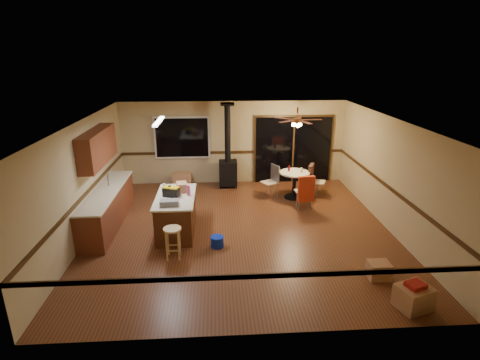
{
  "coord_description": "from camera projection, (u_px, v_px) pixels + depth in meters",
  "views": [
    {
      "loc": [
        -0.53,
        -8.03,
        4.0
      ],
      "look_at": [
        0.0,
        0.3,
        1.15
      ],
      "focal_mm": 28.0,
      "sensor_mm": 36.0,
      "label": 1
    }
  ],
  "objects": [
    {
      "name": "bottle_pink",
      "position": [
        188.0,
        190.0,
        8.51
      ],
      "size": [
        0.1,
        0.1,
        0.25
      ],
      "primitive_type": "cylinder",
      "rotation": [
        0.0,
        0.0,
        -0.28
      ],
      "color": "#D84C8C",
      "rests_on": "kitchen_island"
    },
    {
      "name": "floor",
      "position": [
        241.0,
        230.0,
        8.91
      ],
      "size": [
        7.0,
        7.0,
        0.0
      ],
      "primitive_type": "plane",
      "color": "#592E18",
      "rests_on": "ground"
    },
    {
      "name": "box_on_island",
      "position": [
        182.0,
        187.0,
        8.78
      ],
      "size": [
        0.29,
        0.36,
        0.21
      ],
      "primitive_type": "cube",
      "rotation": [
        0.0,
        0.0,
        0.18
      ],
      "color": "#A37048",
      "rests_on": "kitchen_island"
    },
    {
      "name": "box_small_red",
      "position": [
        416.0,
        285.0,
        6.05
      ],
      "size": [
        0.35,
        0.32,
        0.08
      ],
      "primitive_type": "cube",
      "rotation": [
        0.0,
        0.0,
        0.33
      ],
      "color": "maroon",
      "rests_on": "box_corner_a"
    },
    {
      "name": "chair_right",
      "position": [
        312.0,
        176.0,
        10.83
      ],
      "size": [
        0.59,
        0.56,
        0.7
      ],
      "color": "#BFAE8E",
      "rests_on": "ground"
    },
    {
      "name": "bottle_white",
      "position": [
        164.0,
        188.0,
        8.8
      ],
      "size": [
        0.08,
        0.08,
        0.18
      ],
      "primitive_type": "cylinder",
      "rotation": [
        0.0,
        0.0,
        0.37
      ],
      "color": "white",
      "rests_on": "kitchen_island"
    },
    {
      "name": "chair_left",
      "position": [
        273.0,
        177.0,
        10.79
      ],
      "size": [
        0.54,
        0.54,
        0.51
      ],
      "color": "#BFAE8E",
      "rests_on": "ground"
    },
    {
      "name": "lower_cabinets",
      "position": [
        108.0,
        208.0,
        9.05
      ],
      "size": [
        0.6,
        3.0,
        0.86
      ],
      "primitive_type": "cube",
      "color": "brown",
      "rests_on": "ground"
    },
    {
      "name": "chair_near",
      "position": [
        306.0,
        189.0,
        9.86
      ],
      "size": [
        0.48,
        0.51,
        0.7
      ],
      "color": "#BFAE8E",
      "rests_on": "ground"
    },
    {
      "name": "ceiling",
      "position": [
        241.0,
        121.0,
        8.07
      ],
      "size": [
        7.0,
        7.0,
        0.0
      ],
      "primitive_type": "plane",
      "rotation": [
        3.14,
        0.0,
        0.0
      ],
      "color": "silver",
      "rests_on": "ground"
    },
    {
      "name": "wall_back",
      "position": [
        234.0,
        143.0,
        11.79
      ],
      "size": [
        7.0,
        0.0,
        7.0
      ],
      "primitive_type": "plane",
      "rotation": [
        1.57,
        0.0,
        0.0
      ],
      "color": "tan",
      "rests_on": "ground"
    },
    {
      "name": "box_corner_a",
      "position": [
        414.0,
        297.0,
        6.13
      ],
      "size": [
        0.64,
        0.58,
        0.4
      ],
      "primitive_type": "cube",
      "rotation": [
        0.0,
        0.0,
        0.33
      ],
      "color": "#A37048",
      "rests_on": "floor"
    },
    {
      "name": "upper_cabinets",
      "position": [
        97.0,
        147.0,
        8.75
      ],
      "size": [
        0.35,
        2.0,
        0.8
      ],
      "primitive_type": "cube",
      "color": "brown",
      "rests_on": "ground"
    },
    {
      "name": "wall_front",
      "position": [
        257.0,
        258.0,
        5.18
      ],
      "size": [
        7.0,
        0.0,
        7.0
      ],
      "primitive_type": "plane",
      "rotation": [
        -1.57,
        0.0,
        0.0
      ],
      "color": "tan",
      "rests_on": "ground"
    },
    {
      "name": "blue_bucket",
      "position": [
        217.0,
        242.0,
        8.09
      ],
      "size": [
        0.34,
        0.34,
        0.24
      ],
      "primitive_type": "cylinder",
      "rotation": [
        0.0,
        0.0,
        0.2
      ],
      "color": "#0B25A0",
      "rests_on": "floor"
    },
    {
      "name": "toolbox_black",
      "position": [
        171.0,
        192.0,
        8.47
      ],
      "size": [
        0.41,
        0.31,
        0.2
      ],
      "primitive_type": "cube",
      "rotation": [
        0.0,
        0.0,
        -0.36
      ],
      "color": "black",
      "rests_on": "kitchen_island"
    },
    {
      "name": "fluorescent_strip",
      "position": [
        159.0,
        121.0,
        8.25
      ],
      "size": [
        0.1,
        1.2,
        0.04
      ],
      "primitive_type": "cube",
      "color": "white",
      "rests_on": "ceiling"
    },
    {
      "name": "window",
      "position": [
        182.0,
        138.0,
        11.58
      ],
      "size": [
        1.72,
        0.1,
        1.32
      ],
      "primitive_type": "cube",
      "color": "black",
      "rests_on": "ground"
    },
    {
      "name": "countertop",
      "position": [
        106.0,
        191.0,
        8.9
      ],
      "size": [
        0.64,
        3.04,
        0.04
      ],
      "primitive_type": "cube",
      "color": "beige",
      "rests_on": "lower_cabinets"
    },
    {
      "name": "glass_cream",
      "position": [
        301.0,
        170.0,
        10.57
      ],
      "size": [
        0.06,
        0.06,
        0.14
      ],
      "primitive_type": "cylinder",
      "rotation": [
        0.0,
        0.0,
        0.08
      ],
      "color": "beige",
      "rests_on": "dining_table"
    },
    {
      "name": "wall_left",
      "position": [
        83.0,
        181.0,
        8.28
      ],
      "size": [
        0.0,
        7.0,
        7.0
      ],
      "primitive_type": "plane",
      "rotation": [
        1.57,
        0.0,
        1.57
      ],
      "color": "tan",
      "rests_on": "ground"
    },
    {
      "name": "kitchen_island",
      "position": [
        176.0,
        214.0,
        8.67
      ],
      "size": [
        0.88,
        1.68,
        0.9
      ],
      "color": "#522914",
      "rests_on": "ground"
    },
    {
      "name": "wall_right",
      "position": [
        391.0,
        175.0,
        8.7
      ],
      "size": [
        0.0,
        7.0,
        7.0
      ],
      "primitive_type": "plane",
      "rotation": [
        1.57,
        0.0,
        -1.57
      ],
      "color": "tan",
      "rests_on": "ground"
    },
    {
      "name": "sliding_door",
      "position": [
        293.0,
        150.0,
        11.94
      ],
      "size": [
        2.52,
        0.1,
        2.1
      ],
      "primitive_type": "cube",
      "color": "black",
      "rests_on": "ground"
    },
    {
      "name": "box_under_window",
      "position": [
        182.0,
        180.0,
        11.66
      ],
      "size": [
        0.58,
        0.48,
        0.44
      ],
      "primitive_type": "cube",
      "rotation": [
        0.0,
        0.0,
        0.06
      ],
      "color": "#A37048",
      "rests_on": "floor"
    },
    {
      "name": "chair_rail",
      "position": [
        241.0,
        190.0,
        8.58
      ],
      "size": [
        7.0,
        7.0,
        0.08
      ],
      "primitive_type": null,
      "color": "#36210D",
      "rests_on": "ground"
    },
    {
      "name": "glass_red",
      "position": [
        289.0,
        168.0,
        10.68
      ],
      "size": [
        0.07,
        0.07,
        0.16
      ],
      "primitive_type": "cylinder",
      "rotation": [
        0.0,
        0.0,
        -0.13
      ],
      "color": "#590C14",
      "rests_on": "dining_table"
    },
    {
      "name": "bottle_dark",
      "position": [
        170.0,
        191.0,
        8.47
      ],
      "size": [
        0.09,
        0.09,
        0.25
      ],
      "primitive_type": "cylinder",
      "rotation": [
        0.0,
        0.0,
        0.37
      ],
      "color": "black",
      "rests_on": "kitchen_island"
    },
    {
      "name": "dining_table",
      "position": [
        294.0,
        180.0,
        10.71
      ],
      "size": [
        0.85,
        0.85,
        0.78
      ],
      "color": "black",
      "rests_on": "ground"
    },
    {
      "name": "wood_stove",
      "position": [
        228.0,
        164.0,
        11.54
      ],
      "size": [
        0.55,
        0.5,
        2.52
      ],
      "color": "black",
      "rests_on": "ground"
    },
    {
      "name": "toolbox_grey",
      "position": [
        169.0,
        203.0,
        7.98
      ],
      "size": [
        0.41,
        0.24,
        0.12
      ],
      "primitive_type": "cube",
      "rotation": [
        0.0,
        0.0,
        0.05
      ],
      "color": "slate",
      "rests_on": "kitchen_island"
    },
    {
      "name": "toolbox_yellow_lid",
      "position": [
        171.0,
        187.0,
        8.44
      ],
      "size": [
        0.4,
        0.3,
        0.03
      ],
      "primitive_type": "cube",
      "rotation": [
        0.0,
        0.0,
        -0.36
      ],
      "color": "gold",
      "rests_on": "toolbox_black"
    },
    {
      "name": "bar_stool",
      "position": [
        173.0,
        243.0,
        7.59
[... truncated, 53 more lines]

